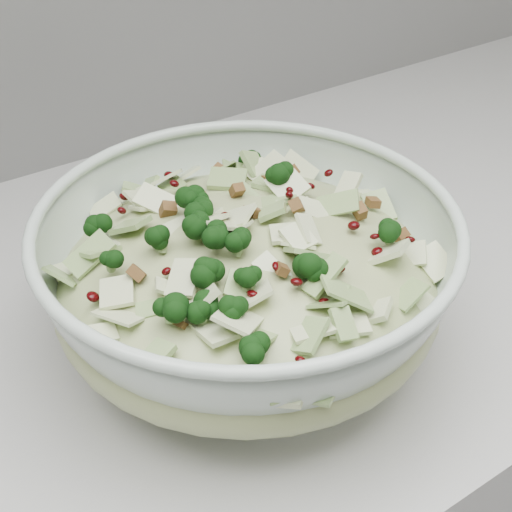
# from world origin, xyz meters

# --- Properties ---
(mixing_bowl) EXTENTS (0.41, 0.41, 0.13)m
(mixing_bowl) POSITION_xyz_m (0.02, 1.60, 0.97)
(mixing_bowl) COLOR #B7C9BB
(mixing_bowl) RESTS_ON counter
(salad) EXTENTS (0.40, 0.40, 0.13)m
(salad) POSITION_xyz_m (0.02, 1.60, 0.99)
(salad) COLOR tan
(salad) RESTS_ON mixing_bowl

